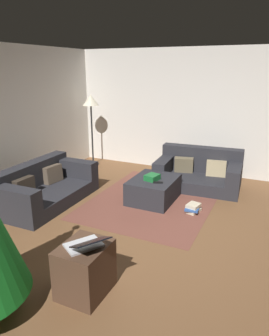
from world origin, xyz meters
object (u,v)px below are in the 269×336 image
object	(u,v)px
laptop	(86,244)
corner_lamp	(91,105)
couch_right	(199,172)
tv_remote	(158,182)
side_table	(85,269)
gift_box	(152,177)
couch_left	(43,187)
ottoman	(154,189)
book_stack	(193,208)

from	to	relation	value
laptop	corner_lamp	bearing A→B (deg)	31.80
couch_right	tv_remote	bearing A→B (deg)	68.09
couch_right	side_table	world-z (taller)	couch_right
gift_box	side_table	size ratio (longest dim) A/B	0.43
side_table	laptop	size ratio (longest dim) A/B	1.03
tv_remote	side_table	bearing A→B (deg)	158.73
corner_lamp	tv_remote	bearing A→B (deg)	-124.43
tv_remote	gift_box	bearing A→B (deg)	32.38
couch_left	tv_remote	xyz separation A→B (m)	(0.69, -1.82, 0.15)
gift_box	tv_remote	distance (m)	0.17
gift_box	side_table	distance (m)	2.43
ottoman	book_stack	distance (m)	0.78
tv_remote	corner_lamp	size ratio (longest dim) A/B	0.10
couch_right	tv_remote	world-z (taller)	couch_right
tv_remote	couch_right	bearing A→B (deg)	-42.04
laptop	book_stack	distance (m)	2.44
side_table	laptop	world-z (taller)	laptop
laptop	corner_lamp	xyz separation A→B (m)	(3.88, 2.40, 0.79)
laptop	ottoman	bearing A→B (deg)	7.05
gift_box	tv_remote	world-z (taller)	gift_box
tv_remote	corner_lamp	xyz separation A→B (m)	(1.53, 2.23, 0.98)
ottoman	laptop	distance (m)	2.56
couch_left	gift_box	distance (m)	1.86
book_stack	couch_right	bearing A→B (deg)	10.56
couch_left	corner_lamp	xyz separation A→B (m)	(2.22, 0.41, 1.12)
side_table	book_stack	world-z (taller)	side_table
couch_left	book_stack	size ratio (longest dim) A/B	6.32
couch_right	couch_left	bearing A→B (deg)	36.50
couch_left	gift_box	xyz separation A→B (m)	(0.78, -1.68, 0.18)
couch_left	tv_remote	size ratio (longest dim) A/B	11.35
couch_right	gift_box	xyz separation A→B (m)	(-1.10, 0.53, 0.17)
corner_lamp	book_stack	bearing A→B (deg)	-118.41
tv_remote	laptop	distance (m)	2.36
couch_left	laptop	world-z (taller)	laptop
side_table	corner_lamp	size ratio (longest dim) A/B	0.33
side_table	corner_lamp	world-z (taller)	corner_lamp
gift_box	book_stack	world-z (taller)	gift_box
couch_left	corner_lamp	size ratio (longest dim) A/B	1.12
gift_box	laptop	bearing A→B (deg)	-172.71
gift_box	tv_remote	bearing A→B (deg)	-123.46
gift_box	ottoman	bearing A→B (deg)	-0.71
couch_left	ottoman	size ratio (longest dim) A/B	2.00
laptop	couch_left	bearing A→B (deg)	50.26
couch_right	book_stack	xyz separation A→B (m)	(-1.20, -0.22, -0.21)
couch_right	laptop	bearing A→B (deg)	82.50
ottoman	corner_lamp	bearing A→B (deg)	56.91
couch_right	laptop	size ratio (longest dim) A/B	3.11
gift_box	book_stack	distance (m)	0.84
couch_left	laptop	distance (m)	2.61
book_stack	side_table	bearing A→B (deg)	167.94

